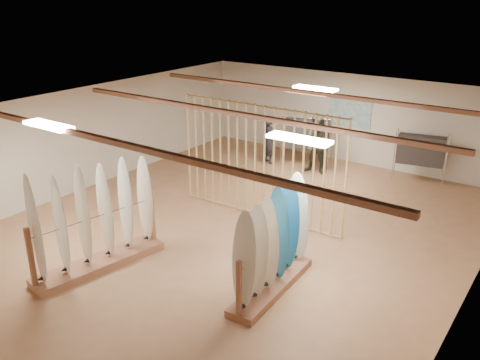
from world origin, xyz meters
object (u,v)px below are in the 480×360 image
Objects in this scene: rack_left at (97,233)px; clothing_rack_b at (421,150)px; shopper_a at (269,137)px; rack_right at (273,258)px; clothing_rack_a at (306,134)px; shopper_b at (318,141)px.

rack_left reaches higher than clothing_rack_b.
rack_left is 7.50m from shopper_a.
shopper_a is (-0.69, 7.47, 0.10)m from rack_left.
shopper_a is (-3.94, 6.16, 0.19)m from rack_right.
rack_right is 1.55× the size of clothing_rack_a.
shopper_b reaches higher than clothing_rack_a.
rack_left is at bearing -113.12° from clothing_rack_a.
rack_left is 1.89× the size of clothing_rack_b.
clothing_rack_b is at bearing 17.31° from shopper_b.
clothing_rack_b is at bearing -11.34° from clothing_rack_a.
clothing_rack_a is 3.42m from clothing_rack_b.
rack_right is 1.42× the size of shopper_a.
clothing_rack_b is at bearing 82.98° from rack_right.
rack_left reaches higher than shopper_b.
rack_right is at bearing 32.24° from rack_left.
shopper_b is at bearing 106.75° from rack_right.
rack_left is 7.95m from clothing_rack_a.
shopper_a is (-4.43, -1.01, -0.11)m from clothing_rack_b.
rack_left is 1.36× the size of shopper_b.
shopper_b is (1.04, 7.42, 0.27)m from rack_left.
shopper_a reaches higher than clothing_rack_b.
clothing_rack_b is (0.48, 7.17, 0.30)m from rack_right.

